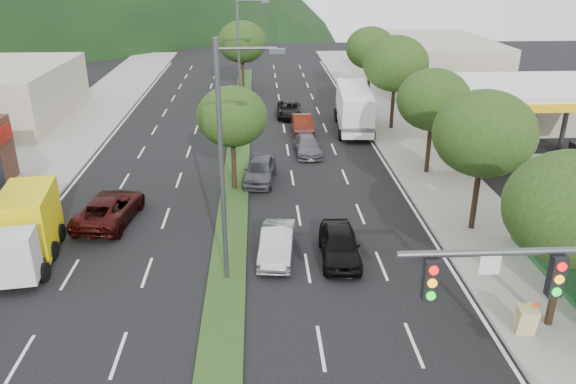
{
  "coord_description": "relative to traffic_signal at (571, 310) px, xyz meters",
  "views": [
    {
      "loc": [
        1.49,
        -12.68,
        12.6
      ],
      "look_at": [
        2.83,
        12.36,
        2.14
      ],
      "focal_mm": 35.0,
      "sensor_mm": 36.0,
      "label": 1
    }
  ],
  "objects": [
    {
      "name": "suv_maroon",
      "position": [
        -15.29,
        15.55,
        -3.91
      ],
      "size": [
        3.11,
        5.59,
        1.48
      ],
      "primitive_type": "imported",
      "rotation": [
        0.0,
        0.0,
        3.01
      ],
      "color": "black",
      "rests_on": "ground"
    },
    {
      "name": "car_queue_e",
      "position": [
        -7.53,
        20.84,
        -3.9
      ],
      "size": [
        2.28,
        4.55,
        1.49
      ],
      "primitive_type": "imported",
      "rotation": [
        0.0,
        0.0,
        -0.12
      ],
      "color": "#47474C",
      "rests_on": "ground"
    },
    {
      "name": "box_truck",
      "position": [
        -18.03,
        11.91,
        -3.25
      ],
      "size": [
        2.97,
        6.22,
        2.96
      ],
      "rotation": [
        0.0,
        0.0,
        3.28
      ],
      "color": "silver",
      "rests_on": "ground"
    },
    {
      "name": "a_frame_sign",
      "position": [
        1.81,
        5.0,
        -3.84
      ],
      "size": [
        0.75,
        0.83,
        1.47
      ],
      "rotation": [
        0.0,
        0.0,
        -0.14
      ],
      "color": "#CBBA7B",
      "rests_on": "sidewalk_right"
    },
    {
      "name": "car_queue_b",
      "position": [
        -4.21,
        25.84,
        -4.05
      ],
      "size": [
        1.82,
        4.16,
        1.19
      ],
      "primitive_type": "imported",
      "rotation": [
        0.0,
        0.0,
        0.04
      ],
      "color": "#55565B",
      "rests_on": "ground"
    },
    {
      "name": "tree_r_c",
      "position": [
        2.97,
        21.54,
        0.1
      ],
      "size": [
        4.4,
        4.4,
        6.48
      ],
      "color": "black",
      "rests_on": "sidewalk_right"
    },
    {
      "name": "traffic_signal",
      "position": [
        0.0,
        0.0,
        0.0
      ],
      "size": [
        6.12,
        0.4,
        7.0
      ],
      "color": "#47494C",
      "rests_on": "ground"
    },
    {
      "name": "tree_r_e",
      "position": [
        2.97,
        41.54,
        0.25
      ],
      "size": [
        4.6,
        4.6,
        6.71
      ],
      "color": "black",
      "rests_on": "sidewalk_right"
    },
    {
      "name": "car_queue_c",
      "position": [
        -4.18,
        30.84,
        -3.95
      ],
      "size": [
        1.61,
        4.28,
        1.4
      ],
      "primitive_type": "imported",
      "rotation": [
        0.0,
        0.0,
        0.03
      ],
      "color": "#4B160C",
      "rests_on": "ground"
    },
    {
      "name": "streetlight_near",
      "position": [
        -8.82,
        9.54,
        0.94
      ],
      "size": [
        2.6,
        0.25,
        10.0
      ],
      "color": "#47494C",
      "rests_on": "ground"
    },
    {
      "name": "bldg_right_far",
      "position": [
        10.47,
        45.54,
        -2.05
      ],
      "size": [
        10.0,
        16.0,
        5.2
      ],
      "primitive_type": "cube",
      "color": "#B5A88F",
      "rests_on": "ground"
    },
    {
      "name": "tree_r_b",
      "position": [
        2.97,
        13.54,
        0.39
      ],
      "size": [
        4.8,
        4.8,
        6.94
      ],
      "color": "black",
      "rests_on": "sidewalk_right"
    },
    {
      "name": "gas_canopy",
      "position": [
        9.97,
        23.54,
        0.0
      ],
      "size": [
        12.2,
        8.2,
        5.25
      ],
      "color": "silver",
      "rests_on": "ground"
    },
    {
      "name": "tree_r_a",
      "position": [
        2.97,
        5.54,
        0.17
      ],
      "size": [
        4.6,
        4.6,
        6.63
      ],
      "color": "black",
      "rests_on": "sidewalk_right"
    },
    {
      "name": "streetlight_mid",
      "position": [
        -8.82,
        34.54,
        0.94
      ],
      "size": [
        2.6,
        0.25,
        10.0
      ],
      "color": "#47494C",
      "rests_on": "ground"
    },
    {
      "name": "car_queue_d",
      "position": [
        -4.91,
        35.84,
        -4.03
      ],
      "size": [
        2.18,
        4.47,
        1.22
      ],
      "primitive_type": "imported",
      "rotation": [
        0.0,
        0.0,
        -0.04
      ],
      "color": "black",
      "rests_on": "ground"
    },
    {
      "name": "sedan_silver",
      "position": [
        -6.83,
        11.36,
        -3.97
      ],
      "size": [
        1.87,
        4.23,
        1.35
      ],
      "primitive_type": "imported",
      "rotation": [
        0.0,
        0.0,
        -0.11
      ],
      "color": "#AAACB1",
      "rests_on": "ground"
    },
    {
      "name": "sidewalk_left",
      "position": [
        -22.03,
        26.54,
        -4.57
      ],
      "size": [
        6.0,
        90.0,
        0.15
      ],
      "primitive_type": "cube",
      "color": "gray",
      "rests_on": "ground"
    },
    {
      "name": "car_queue_a",
      "position": [
        -4.03,
        11.02,
        -3.92
      ],
      "size": [
        1.87,
        4.33,
        1.46
      ],
      "primitive_type": "imported",
      "rotation": [
        0.0,
        0.0,
        -0.04
      ],
      "color": "black",
      "rests_on": "ground"
    },
    {
      "name": "tree_med_near",
      "position": [
        -9.03,
        19.54,
        -0.22
      ],
      "size": [
        4.0,
        4.0,
        6.02
      ],
      "color": "black",
      "rests_on": "median"
    },
    {
      "name": "bldg_left_far",
      "position": [
        -28.03,
        35.54,
        -2.35
      ],
      "size": [
        9.0,
        14.0,
        4.6
      ],
      "primitive_type": "cube",
      "color": "#B5A88F",
      "rests_on": "ground"
    },
    {
      "name": "sidewalk_right",
      "position": [
        3.47,
        26.54,
        -4.57
      ],
      "size": [
        5.0,
        90.0,
        0.15
      ],
      "primitive_type": "cube",
      "color": "gray",
      "rests_on": "ground"
    },
    {
      "name": "median",
      "position": [
        -9.03,
        29.54,
        -4.59
      ],
      "size": [
        1.6,
        56.0,
        0.12
      ],
      "primitive_type": "cube",
      "color": "#203B15",
      "rests_on": "ground"
    },
    {
      "name": "motorhome",
      "position": [
        -0.03,
        31.78,
        -2.92
      ],
      "size": [
        3.25,
        8.62,
        3.24
      ],
      "rotation": [
        0.0,
        0.0,
        -0.08
      ],
      "color": "white",
      "rests_on": "ground"
    },
    {
      "name": "tree_r_d",
      "position": [
        2.97,
        31.54,
        0.54
      ],
      "size": [
        5.0,
        5.0,
        7.17
      ],
      "color": "black",
      "rests_on": "sidewalk_right"
    },
    {
      "name": "tree_med_far",
      "position": [
        -9.03,
        45.54,
        0.36
      ],
      "size": [
        4.8,
        4.8,
        6.94
      ],
      "color": "black",
      "rests_on": "median"
    }
  ]
}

